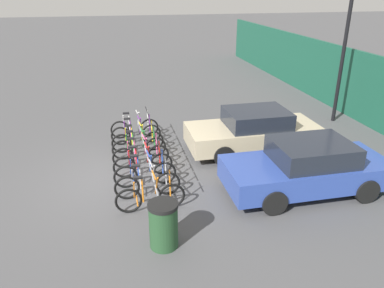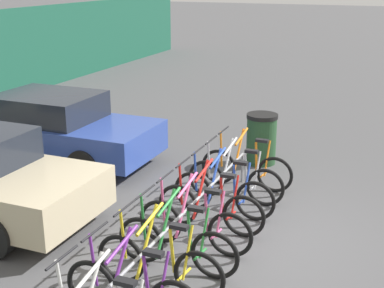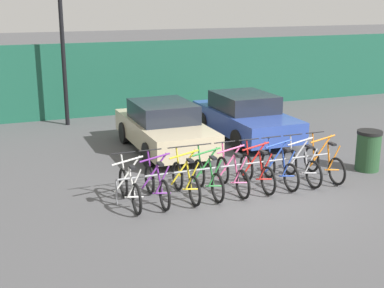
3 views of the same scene
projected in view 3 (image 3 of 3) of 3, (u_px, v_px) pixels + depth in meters
ground_plane at (264, 195)px, 11.89m from camera, size 120.00×120.00×0.00m
hoarding_wall at (142, 77)px, 20.05m from camera, size 36.00×0.16×2.69m
bike_rack at (231, 168)px, 12.19m from camera, size 5.39×0.04×0.57m
bicycle_white at (130, 189)px, 11.23m from camera, size 0.68×1.71×1.05m
bicycle_purple at (157, 185)px, 11.44m from camera, size 0.68×1.71×1.05m
bicycle_yellow at (186, 181)px, 11.68m from camera, size 0.68×1.71×1.05m
bicycle_green at (208, 178)px, 11.87m from camera, size 0.68×1.71×1.05m
bicycle_pink at (232, 175)px, 12.08m from camera, size 0.68×1.71×1.05m
bicycle_red at (257, 172)px, 12.30m from camera, size 0.68×1.71×1.05m
bicycle_blue at (279, 169)px, 12.51m from camera, size 0.68×1.71×1.05m
bicycle_silver at (301, 166)px, 12.72m from camera, size 0.68×1.71×1.05m
bicycle_orange at (324, 163)px, 12.95m from camera, size 0.68×1.71×1.05m
car_beige at (164, 127)px, 15.18m from camera, size 1.91×4.26×1.40m
car_blue at (245, 116)px, 16.54m from camera, size 1.91×4.30×1.40m
lamp_post at (60, 7)px, 17.41m from camera, size 0.24×0.44×7.15m
trash_bin at (368, 150)px, 13.50m from camera, size 0.63×0.63×1.03m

